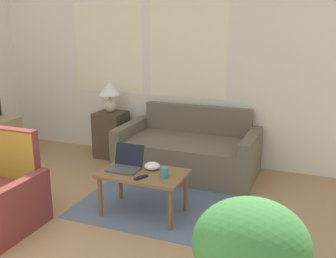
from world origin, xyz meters
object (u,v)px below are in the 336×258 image
(table_lamp, at_px, (110,93))
(tv_remote, at_px, (141,177))
(snack_bowl, at_px, (152,166))
(coffee_table, at_px, (143,178))
(laptop, at_px, (126,164))
(potted_plant, at_px, (251,247))
(couch, at_px, (189,152))
(cup_navy, at_px, (164,173))

(table_lamp, height_order, tv_remote, table_lamp)
(table_lamp, height_order, snack_bowl, table_lamp)
(coffee_table, height_order, tv_remote, tv_remote)
(laptop, bearing_deg, tv_remote, -34.11)
(snack_bowl, bearing_deg, tv_remote, -90.85)
(table_lamp, xyz_separation_m, potted_plant, (2.47, -2.46, -0.48))
(couch, bearing_deg, laptop, -101.22)
(couch, height_order, coffee_table, couch)
(couch, distance_m, potted_plant, 2.59)
(coffee_table, bearing_deg, couch, 88.02)
(cup_navy, xyz_separation_m, potted_plant, (1.00, -0.94, -0.04))
(laptop, bearing_deg, couch, 78.78)
(couch, distance_m, snack_bowl, 1.22)
(couch, distance_m, cup_navy, 1.38)
(table_lamp, bearing_deg, potted_plant, -44.93)
(table_lamp, bearing_deg, coffee_table, -50.64)
(coffee_table, relative_size, cup_navy, 8.66)
(couch, xyz_separation_m, tv_remote, (0.00, -1.45, 0.20))
(snack_bowl, height_order, tv_remote, snack_bowl)
(couch, xyz_separation_m, snack_bowl, (0.01, -1.19, 0.22))
(laptop, xyz_separation_m, tv_remote, (0.26, -0.17, -0.04))
(snack_bowl, bearing_deg, table_lamp, 132.67)
(snack_bowl, distance_m, potted_plant, 1.62)
(laptop, height_order, tv_remote, laptop)
(potted_plant, bearing_deg, coffee_table, 141.94)
(cup_navy, xyz_separation_m, snack_bowl, (-0.20, 0.15, -0.01))
(coffee_table, xyz_separation_m, laptop, (-0.21, 0.02, 0.11))
(cup_navy, distance_m, tv_remote, 0.23)
(tv_remote, xyz_separation_m, potted_plant, (1.21, -0.83, -0.00))
(laptop, xyz_separation_m, potted_plant, (1.46, -1.01, -0.05))
(coffee_table, bearing_deg, snack_bowl, 64.24)
(table_lamp, relative_size, cup_navy, 4.41)
(laptop, xyz_separation_m, cup_navy, (0.46, -0.07, -0.00))
(cup_navy, bearing_deg, snack_bowl, 142.33)
(snack_bowl, bearing_deg, laptop, -162.24)
(laptop, relative_size, snack_bowl, 1.95)
(coffee_table, bearing_deg, laptop, 173.48)
(table_lamp, xyz_separation_m, laptop, (1.01, -1.46, -0.44))
(laptop, relative_size, potted_plant, 0.40)
(coffee_table, relative_size, laptop, 2.72)
(table_lamp, bearing_deg, laptop, -55.36)
(couch, height_order, laptop, couch)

